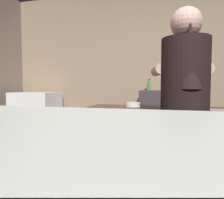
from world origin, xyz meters
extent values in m
cube|color=#947C61|center=(0.00, 2.20, 1.35)|extent=(5.20, 0.10, 2.70)
cube|color=brown|center=(0.35, 0.77, 0.46)|extent=(2.10, 0.60, 0.93)
cube|color=#3B3539|center=(0.11, 1.92, 0.54)|extent=(0.81, 0.36, 1.08)
cube|color=white|center=(-2.00, 1.75, 0.52)|extent=(0.69, 0.55, 1.04)
cube|color=#262626|center=(-1.76, 1.46, 0.57)|extent=(0.03, 0.03, 0.37)
cube|color=yellow|center=(-2.11, 1.47, 0.64)|extent=(0.10, 0.01, 0.12)
cube|color=#27263E|center=(0.21, 0.32, 0.43)|extent=(0.28, 0.20, 0.87)
cylinder|color=black|center=(0.21, 0.32, 1.17)|extent=(0.34, 0.34, 0.61)
sphere|color=#D9A696|center=(0.21, 0.32, 1.59)|extent=(0.22, 0.22, 0.22)
cone|color=black|center=(0.22, 0.22, 1.35)|extent=(0.18, 0.18, 0.47)
cylinder|color=#D9A696|center=(0.01, 0.44, 1.27)|extent=(0.13, 0.33, 0.08)
cylinder|color=#D9A696|center=(0.35, 0.50, 1.27)|extent=(0.13, 0.33, 0.08)
cylinder|color=silver|center=(-0.25, 0.86, 0.95)|extent=(0.16, 0.16, 0.04)
cube|color=silver|center=(0.49, 0.72, 0.93)|extent=(0.24, 0.07, 0.01)
cylinder|color=#385D99|center=(0.22, 1.86, 1.17)|extent=(0.05, 0.05, 0.18)
cylinder|color=#385D99|center=(0.22, 1.86, 1.30)|extent=(0.02, 0.02, 0.07)
cylinder|color=silver|center=(0.22, 1.86, 1.34)|extent=(0.03, 0.03, 0.01)
cylinder|color=#478839|center=(-0.17, 1.98, 1.13)|extent=(0.06, 0.06, 0.12)
cylinder|color=#478839|center=(-0.17, 1.98, 1.21)|extent=(0.03, 0.03, 0.04)
cylinder|color=black|center=(-0.17, 1.98, 1.24)|extent=(0.03, 0.03, 0.01)
camera|label=1|loc=(0.06, -1.27, 1.14)|focal=33.30mm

